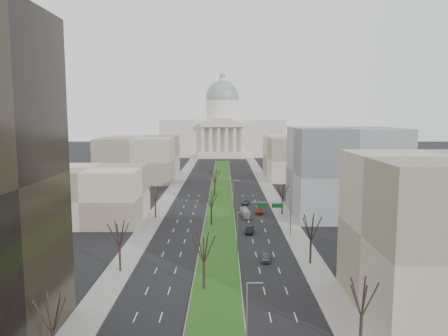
{
  "coord_description": "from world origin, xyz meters",
  "views": [
    {
      "loc": [
        1.2,
        -26.3,
        27.64
      ],
      "look_at": [
        1.12,
        110.59,
        10.74
      ],
      "focal_mm": 35.0,
      "sensor_mm": 36.0,
      "label": 1
    }
  ],
  "objects_px": {
    "car_grey_far": "(245,202)",
    "car_red": "(259,211)",
    "box_van": "(245,213)",
    "car_grey_near": "(266,257)",
    "car_black": "(249,230)"
  },
  "relations": [
    {
      "from": "car_black",
      "to": "car_grey_far",
      "type": "distance_m",
      "value": 32.88
    },
    {
      "from": "car_grey_near",
      "to": "car_grey_far",
      "type": "distance_m",
      "value": 52.52
    },
    {
      "from": "car_grey_near",
      "to": "car_black",
      "type": "relative_size",
      "value": 0.89
    },
    {
      "from": "car_grey_near",
      "to": "car_black",
      "type": "distance_m",
      "value": 19.73
    },
    {
      "from": "car_grey_far",
      "to": "car_red",
      "type": "bearing_deg",
      "value": -66.19
    },
    {
      "from": "car_grey_near",
      "to": "box_van",
      "type": "distance_m",
      "value": 36.09
    },
    {
      "from": "car_grey_near",
      "to": "box_van",
      "type": "xyz_separation_m",
      "value": [
        -2.17,
        36.03,
        0.35
      ]
    },
    {
      "from": "car_black",
      "to": "car_red",
      "type": "height_order",
      "value": "car_black"
    },
    {
      "from": "car_black",
      "to": "car_grey_far",
      "type": "height_order",
      "value": "car_black"
    },
    {
      "from": "car_red",
      "to": "car_grey_far",
      "type": "xyz_separation_m",
      "value": [
        -3.24,
        12.22,
        -0.11
      ]
    },
    {
      "from": "car_grey_near",
      "to": "box_van",
      "type": "height_order",
      "value": "box_van"
    },
    {
      "from": "car_grey_near",
      "to": "car_grey_far",
      "type": "height_order",
      "value": "car_grey_near"
    },
    {
      "from": "box_van",
      "to": "car_grey_near",
      "type": "bearing_deg",
      "value": -92.88
    },
    {
      "from": "box_van",
      "to": "car_grey_far",
      "type": "bearing_deg",
      "value": 80.95
    },
    {
      "from": "car_black",
      "to": "car_red",
      "type": "bearing_deg",
      "value": 87.47
    }
  ]
}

